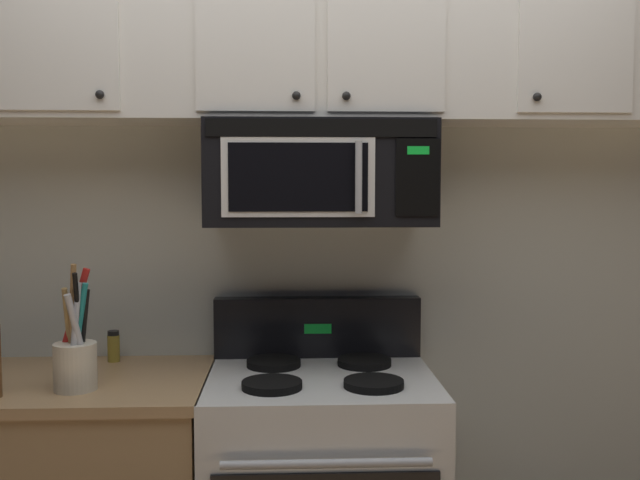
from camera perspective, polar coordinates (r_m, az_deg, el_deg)
back_wall at (r=2.75m, az=-0.28°, el=0.47°), size 5.20×0.10×2.70m
over_range_microwave at (r=2.49m, az=-0.06°, el=5.25°), size 0.76×0.43×0.35m
upper_cabinets at (r=2.57m, az=-0.08°, el=15.31°), size 2.50×0.36×0.55m
utensil_crock_cream at (r=2.40m, az=-18.67°, el=-8.68°), size 0.13×0.13×0.40m
spice_jar at (r=2.74m, az=-15.91°, el=-8.03°), size 0.04×0.04×0.11m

